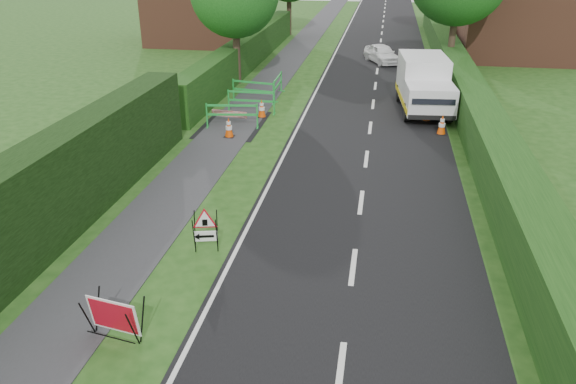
{
  "coord_description": "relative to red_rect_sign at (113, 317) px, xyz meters",
  "views": [
    {
      "loc": [
        2.89,
        -10.16,
        6.95
      ],
      "look_at": [
        0.73,
        2.41,
        1.14
      ],
      "focal_mm": 35.0,
      "sensor_mm": 36.0,
      "label": 1
    }
  ],
  "objects": [
    {
      "name": "works_van",
      "position": [
        6.4,
        16.75,
        0.68
      ],
      "size": [
        2.37,
        5.08,
        2.24
      ],
      "rotation": [
        0.0,
        0.0,
        0.09
      ],
      "color": "silver",
      "rests_on": "ground"
    },
    {
      "name": "red_rect_sign",
      "position": [
        0.0,
        0.0,
        0.0
      ],
      "size": [
        1.12,
        0.79,
        0.88
      ],
      "rotation": [
        0.0,
        0.0,
        -0.17
      ],
      "color": "black",
      "rests_on": "ground"
    },
    {
      "name": "ped_barrier_0",
      "position": [
        -1.16,
        12.89,
        0.12
      ],
      "size": [
        2.09,
        0.63,
        1.0
      ],
      "rotation": [
        0.0,
        0.0,
        0.14
      ],
      "color": "green",
      "rests_on": "ground"
    },
    {
      "name": "traffic_cone_1",
      "position": [
        6.52,
        15.16,
        -0.12
      ],
      "size": [
        0.38,
        0.38,
        0.79
      ],
      "color": "black",
      "rests_on": "ground"
    },
    {
      "name": "traffic_cone_2",
      "position": [
        6.58,
        18.45,
        -0.12
      ],
      "size": [
        0.38,
        0.38,
        0.79
      ],
      "color": "black",
      "rests_on": "ground"
    },
    {
      "name": "ped_barrier_1",
      "position": [
        -0.88,
        15.03,
        0.12
      ],
      "size": [
        2.06,
        0.35,
        1.0
      ],
      "rotation": [
        0.0,
        0.0,
        0.0
      ],
      "color": "green",
      "rests_on": "ground"
    },
    {
      "name": "road_surface",
      "position": [
        4.26,
        37.29,
        -0.5
      ],
      "size": [
        6.0,
        90.0,
        0.02
      ],
      "primitive_type": "cube",
      "color": "black",
      "rests_on": "ground"
    },
    {
      "name": "ground",
      "position": [
        1.76,
        2.29,
        -0.51
      ],
      "size": [
        120.0,
        120.0,
        0.0
      ],
      "primitive_type": "plane",
      "color": "#1D4614",
      "rests_on": "ground"
    },
    {
      "name": "hedge_east",
      "position": [
        8.26,
        18.29,
        -0.51
      ],
      "size": [
        1.2,
        50.0,
        1.5
      ],
      "primitive_type": "cube",
      "color": "#14380F",
      "rests_on": "ground"
    },
    {
      "name": "traffic_cone_3",
      "position": [
        -0.99,
        11.77,
        -0.12
      ],
      "size": [
        0.38,
        0.38,
        0.79
      ],
      "color": "black",
      "rests_on": "ground"
    },
    {
      "name": "traffic_cone_0",
      "position": [
        6.99,
        13.48,
        -0.12
      ],
      "size": [
        0.38,
        0.38,
        0.79
      ],
      "color": "black",
      "rests_on": "ground"
    },
    {
      "name": "redwhite_plank",
      "position": [
        -1.39,
        13.31,
        -0.51
      ],
      "size": [
        1.49,
        0.24,
        0.25
      ],
      "primitive_type": "cube",
      "rotation": [
        0.0,
        0.0,
        -0.13
      ],
      "color": "red",
      "rests_on": "ground"
    },
    {
      "name": "footpath",
      "position": [
        -1.24,
        37.29,
        -0.5
      ],
      "size": [
        2.0,
        90.0,
        0.02
      ],
      "primitive_type": "cube",
      "color": "#2D2D30",
      "rests_on": "ground"
    },
    {
      "name": "house_west",
      "position": [
        -8.24,
        32.29,
        2.39
      ],
      "size": [
        7.5,
        7.4,
        7.88
      ],
      "color": "brown",
      "rests_on": "ground"
    },
    {
      "name": "hatchback_car",
      "position": [
        4.45,
        26.79,
        0.04
      ],
      "size": [
        2.5,
        3.43,
        1.09
      ],
      "primitive_type": "imported",
      "rotation": [
        0.0,
        0.0,
        0.43
      ],
      "color": "white",
      "rests_on": "ground"
    },
    {
      "name": "traffic_cone_4",
      "position": [
        -0.31,
        14.51,
        -0.12
      ],
      "size": [
        0.38,
        0.38,
        0.79
      ],
      "color": "black",
      "rests_on": "ground"
    },
    {
      "name": "hedge_west_far",
      "position": [
        -3.24,
        24.29,
        -0.51
      ],
      "size": [
        1.0,
        24.0,
        1.8
      ],
      "primitive_type": "cube",
      "color": "#14380F",
      "rests_on": "ground"
    },
    {
      "name": "triangle_sign",
      "position": [
        0.7,
        3.37,
        0.18
      ],
      "size": [
        0.82,
        0.82,
        0.99
      ],
      "rotation": [
        0.0,
        0.0,
        0.24
      ],
      "color": "black",
      "rests_on": "ground"
    },
    {
      "name": "ped_barrier_3",
      "position": [
        -0.27,
        17.95,
        0.12
      ],
      "size": [
        0.39,
        2.07,
        1.0
      ],
      "rotation": [
        0.0,
        0.0,
        1.59
      ],
      "color": "green",
      "rests_on": "ground"
    },
    {
      "name": "house_east_a",
      "position": [
        12.76,
        30.29,
        2.39
      ],
      "size": [
        7.5,
        7.4,
        7.88
      ],
      "color": "brown",
      "rests_on": "ground"
    },
    {
      "name": "ped_barrier_2",
      "position": [
        -1.2,
        16.78,
        0.12
      ],
      "size": [
        2.09,
        0.72,
        1.0
      ],
      "rotation": [
        0.0,
        0.0,
        -0.19
      ],
      "color": "green",
      "rests_on": "ground"
    },
    {
      "name": "hedge_west_near",
      "position": [
        -3.24,
        2.29,
        -0.51
      ],
      "size": [
        1.1,
        18.0,
        2.5
      ],
      "primitive_type": "cube",
      "color": "black",
      "rests_on": "ground"
    }
  ]
}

